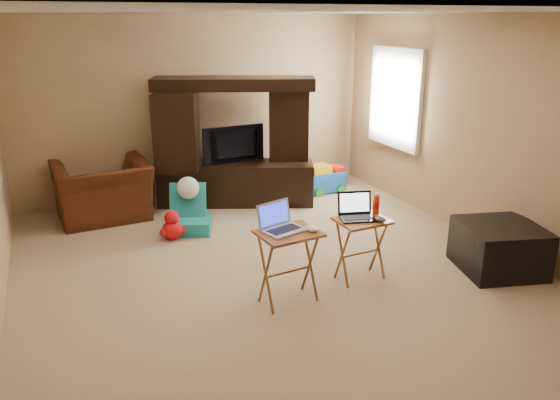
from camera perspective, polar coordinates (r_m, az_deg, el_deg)
name	(u,v)px	position (r m, az deg, el deg)	size (l,w,h in m)	color
floor	(272,268)	(5.66, -0.80, -7.10)	(5.50, 5.50, 0.00)	tan
ceiling	(271,11)	(5.10, -0.94, 19.12)	(5.50, 5.50, 0.00)	silver
wall_back	(197,108)	(7.81, -8.68, 9.52)	(5.00, 5.00, 0.00)	tan
wall_front	(474,262)	(3.01, 19.61, -6.13)	(5.00, 5.00, 0.00)	tan
wall_right	(477,129)	(6.59, 19.85, 6.97)	(5.50, 5.50, 0.00)	tan
window_pane	(396,98)	(7.74, 12.06, 10.37)	(1.20, 1.20, 0.00)	white
window_frame	(395,98)	(7.73, 11.94, 10.37)	(0.06, 1.14, 1.34)	white
entertainment_center	(235,142)	(7.38, -4.71, 6.03)	(2.09, 0.52, 1.71)	black
television	(236,146)	(7.34, -4.59, 5.69)	(0.87, 0.11, 0.50)	black
recliner	(103,191)	(7.23, -18.01, 0.87)	(1.13, 0.98, 0.73)	#4B2110
child_rocker	(192,209)	(6.56, -9.22, -0.93)	(0.43, 0.49, 0.58)	#177C83
plush_toy	(172,225)	(6.41, -11.21, -2.57)	(0.32, 0.27, 0.35)	red
push_toy	(325,178)	(8.03, 4.74, 2.32)	(0.57, 0.41, 0.43)	blue
ottoman	(499,248)	(5.95, 21.92, -4.64)	(0.75, 0.75, 0.48)	black
tray_table_left	(288,267)	(4.89, 0.89, -7.04)	(0.52, 0.42, 0.68)	#925623
tray_table_right	(361,249)	(5.37, 8.43, -5.12)	(0.48, 0.38, 0.62)	#A25D27
laptop_left	(284,219)	(4.72, 0.43, -1.95)	(0.35, 0.29, 0.24)	#ADADB2
laptop_right	(358,207)	(5.21, 8.17, -0.77)	(0.33, 0.27, 0.24)	black
mouse_left	(312,229)	(4.76, 3.34, -3.00)	(0.09, 0.14, 0.06)	white
mouse_right	(381,219)	(5.22, 10.51, -1.96)	(0.08, 0.13, 0.05)	#404045
water_bottle	(376,205)	(5.39, 10.01, -0.48)	(0.06, 0.06, 0.19)	red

